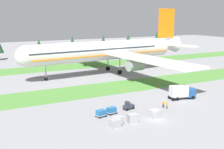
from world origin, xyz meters
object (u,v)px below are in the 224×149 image
object	(u,v)px
uld_container_1	(117,121)
taxiway_marker_2	(159,83)
baggage_tug	(128,106)
ground_crew_marshaller	(163,104)
catering_truck	(182,92)
uld_container_2	(133,118)
cargo_dolly_lead	(112,110)
cargo_dolly_second	(101,113)
taxiway_marker_0	(158,87)
ground_crew_loader	(167,105)
uld_container_0	(115,123)
uld_container_3	(154,114)
taxiway_marker_1	(123,90)
airliner	(108,50)

from	to	relation	value
uld_container_1	taxiway_marker_2	bearing A→B (deg)	40.55
baggage_tug	ground_crew_marshaller	distance (m)	8.44
catering_truck	uld_container_2	distance (m)	21.68
cargo_dolly_lead	cargo_dolly_second	xyz separation A→B (m)	(-2.84, -0.58, 0.00)
taxiway_marker_0	cargo_dolly_lead	bearing A→B (deg)	-148.70
baggage_tug	taxiway_marker_2	size ratio (longest dim) A/B	5.17
catering_truck	ground_crew_loader	bearing A→B (deg)	-49.46
taxiway_marker_2	uld_container_0	bearing A→B (deg)	-139.50
uld_container_3	taxiway_marker_0	size ratio (longest dim) A/B	3.38
cargo_dolly_lead	cargo_dolly_second	size ratio (longest dim) A/B	1.00
taxiway_marker_1	taxiway_marker_0	bearing A→B (deg)	-8.53
uld_container_2	uld_container_3	bearing A→B (deg)	2.43
catering_truck	taxiway_marker_2	world-z (taller)	catering_truck
uld_container_2	taxiway_marker_0	xyz separation A→B (m)	(21.67, 20.54, -0.58)
uld_container_3	taxiway_marker_0	bearing A→B (deg)	51.55
ground_crew_marshaller	catering_truck	bearing A→B (deg)	42.72
ground_crew_marshaller	taxiway_marker_1	bearing A→B (deg)	114.07
airliner	uld_container_2	distance (m)	51.76
baggage_tug	taxiway_marker_0	bearing A→B (deg)	114.06
uld_container_3	taxiway_marker_2	bearing A→B (deg)	51.25
ground_crew_marshaller	uld_container_1	bearing A→B (deg)	-142.55
uld_container_2	uld_container_0	bearing A→B (deg)	-174.28
uld_container_2	airliner	bearing A→B (deg)	68.80
cargo_dolly_second	taxiway_marker_0	distance (m)	29.91
airliner	uld_container_0	distance (m)	53.82
cargo_dolly_second	taxiway_marker_2	world-z (taller)	cargo_dolly_second
cargo_dolly_lead	catering_truck	world-z (taller)	catering_truck
ground_crew_loader	taxiway_marker_1	size ratio (longest dim) A/B	2.72
catering_truck	uld_container_0	distance (m)	25.81
airliner	uld_container_3	xyz separation A→B (m)	(-12.94, -47.47, -7.80)
catering_truck	ground_crew_marshaller	world-z (taller)	catering_truck
uld_container_3	taxiway_marker_0	xyz separation A→B (m)	(16.12, 20.30, -0.60)
uld_container_1	uld_container_3	distance (m)	8.93
ground_crew_loader	taxiway_marker_1	world-z (taller)	ground_crew_loader
airliner	uld_container_3	size ratio (longest dim) A/B	42.04
uld_container_0	uld_container_2	world-z (taller)	uld_container_2
cargo_dolly_lead	ground_crew_loader	distance (m)	13.42
uld_container_2	uld_container_3	world-z (taller)	uld_container_3
baggage_tug	taxiway_marker_1	xyz separation A→B (m)	(6.96, 14.80, -0.49)
uld_container_1	taxiway_marker_1	xyz separation A→B (m)	(13.73, 21.94, -0.49)
cargo_dolly_second	ground_crew_loader	xyz separation A→B (m)	(15.97, -2.22, 0.03)
uld_container_0	ground_crew_loader	bearing A→B (deg)	14.35
taxiway_marker_2	catering_truck	bearing A→B (deg)	-107.56
uld_container_3	catering_truck	bearing A→B (deg)	28.97
catering_truck	cargo_dolly_lead	bearing A→B (deg)	-73.36
cargo_dolly_second	taxiway_marker_2	xyz separation A→B (m)	(29.63, 18.94, -0.65)
uld_container_1	ground_crew_loader	bearing A→B (deg)	12.56
cargo_dolly_lead	taxiway_marker_2	bearing A→B (deg)	112.85
baggage_tug	taxiway_marker_2	distance (m)	27.92
uld_container_1	uld_container_2	size ratio (longest dim) A/B	1.00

